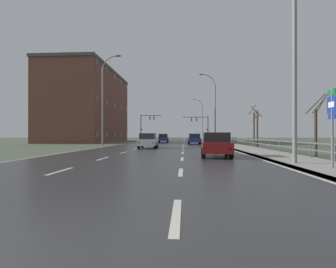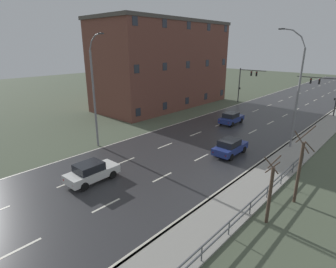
{
  "view_description": "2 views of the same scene",
  "coord_description": "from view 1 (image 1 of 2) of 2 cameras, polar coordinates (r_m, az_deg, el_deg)",
  "views": [
    {
      "loc": [
        2.48,
        -2.74,
        1.44
      ],
      "look_at": [
        -0.64,
        47.43,
        1.54
      ],
      "focal_mm": 28.75,
      "sensor_mm": 36.0,
      "label": 1
    },
    {
      "loc": [
        15.68,
        14.92,
        10.07
      ],
      "look_at": [
        0.0,
        32.26,
        2.36
      ],
      "focal_mm": 28.77,
      "sensor_mm": 36.0,
      "label": 2
    }
  ],
  "objects": [
    {
      "name": "ground_plane",
      "position": [
        50.82,
        0.76,
        -1.81
      ],
      "size": [
        160.0,
        160.0,
        0.12
      ],
      "color": "#4C5642"
    },
    {
      "name": "road_asphalt_strip",
      "position": [
        62.8,
        1.3,
        -1.42
      ],
      "size": [
        14.0,
        120.0,
        0.03
      ],
      "color": "#303033",
      "rests_on": "ground"
    },
    {
      "name": "sidewalk_right",
      "position": [
        63.03,
        8.98,
        -1.37
      ],
      "size": [
        3.0,
        120.0,
        0.12
      ],
      "color": "gray",
      "rests_on": "ground"
    },
    {
      "name": "guardrail",
      "position": [
        25.07,
        20.66,
        -1.79
      ],
      "size": [
        0.07,
        36.06,
        1.0
      ],
      "color": "#515459",
      "rests_on": "ground"
    },
    {
      "name": "street_lamp_foreground",
      "position": [
        14.25,
        24.7,
        14.87
      ],
      "size": [
        2.4,
        0.24,
        10.45
      ],
      "color": "slate",
      "rests_on": "ground"
    },
    {
      "name": "street_lamp_midground",
      "position": [
        45.92,
        9.78,
        5.2
      ],
      "size": [
        2.73,
        0.24,
        11.68
      ],
      "color": "slate",
      "rests_on": "ground"
    },
    {
      "name": "street_lamp_distant",
      "position": [
        78.34,
        7.18,
        3.0
      ],
      "size": [
        2.82,
        0.24,
        11.72
      ],
      "color": "slate",
      "rests_on": "ground"
    },
    {
      "name": "street_lamp_left_bank",
      "position": [
        34.14,
        -13.5,
        6.69
      ],
      "size": [
        2.36,
        0.24,
        11.17
      ],
      "color": "slate",
      "rests_on": "ground"
    },
    {
      "name": "highway_sign",
      "position": [
        12.65,
        31.44,
        2.94
      ],
      "size": [
        0.09,
        0.68,
        3.3
      ],
      "color": "slate",
      "rests_on": "ground"
    },
    {
      "name": "traffic_signal_right",
      "position": [
        63.05,
        7.08,
        2.23
      ],
      "size": [
        5.98,
        0.36,
        5.74
      ],
      "color": "#38383A",
      "rests_on": "ground"
    },
    {
      "name": "traffic_signal_left",
      "position": [
        63.9,
        -4.74,
        2.39
      ],
      "size": [
        4.88,
        0.36,
        6.18
      ],
      "color": "#38383A",
      "rests_on": "ground"
    },
    {
      "name": "car_far_left",
      "position": [
        17.37,
        10.12,
        -2.22
      ],
      "size": [
        1.98,
        4.18,
        1.57
      ],
      "rotation": [
        0.0,
        0.0,
        -0.05
      ],
      "color": "maroon",
      "rests_on": "ground"
    },
    {
      "name": "car_mid_centre",
      "position": [
        27.88,
        -4.21,
        -1.42
      ],
      "size": [
        1.89,
        4.13,
        1.57
      ],
      "rotation": [
        0.0,
        0.0,
        0.02
      ],
      "color": "silver",
      "rests_on": "ground"
    },
    {
      "name": "car_near_left",
      "position": [
        39.62,
        5.61,
        -1.04
      ],
      "size": [
        1.88,
        4.12,
        1.57
      ],
      "rotation": [
        0.0,
        0.0,
        0.01
      ],
      "color": "navy",
      "rests_on": "ground"
    },
    {
      "name": "car_far_right",
      "position": [
        49.43,
        -1.0,
        -0.85
      ],
      "size": [
        1.91,
        4.14,
        1.57
      ],
      "rotation": [
        0.0,
        0.0,
        0.02
      ],
      "color": "navy",
      "rests_on": "ground"
    },
    {
      "name": "brick_building",
      "position": [
        55.91,
        -16.5,
        5.63
      ],
      "size": [
        10.66,
        24.43,
        14.04
      ],
      "color": "brown",
      "rests_on": "ground"
    },
    {
      "name": "bare_tree_near",
      "position": [
        20.4,
        28.91,
        1.13
      ],
      "size": [
        1.17,
        1.07,
        4.25
      ],
      "color": "#423328",
      "rests_on": "ground"
    },
    {
      "name": "bare_tree_mid",
      "position": [
        32.84,
        18.39,
        0.85
      ],
      "size": [
        0.98,
        1.01,
        4.28
      ],
      "color": "#423328",
      "rests_on": "ground"
    },
    {
      "name": "bare_tree_far",
      "position": [
        36.25,
        17.79,
        1.42
      ],
      "size": [
        1.28,
        1.35,
        5.35
      ],
      "color": "#423328",
      "rests_on": "ground"
    }
  ]
}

